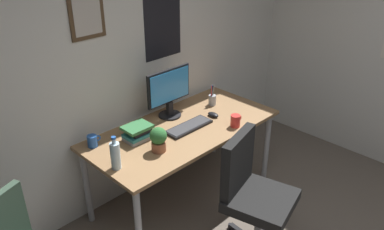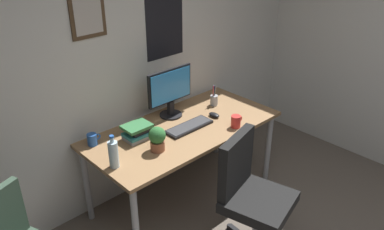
{
  "view_description": "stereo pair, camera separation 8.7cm",
  "coord_description": "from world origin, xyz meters",
  "px_view_note": "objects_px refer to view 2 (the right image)",
  "views": [
    {
      "loc": [
        -1.73,
        -0.4,
        2.3
      ],
      "look_at": [
        0.25,
        1.57,
        0.88
      ],
      "focal_mm": 36.48,
      "sensor_mm": 36.0,
      "label": 1
    },
    {
      "loc": [
        -1.67,
        -0.46,
        2.3
      ],
      "look_at": [
        0.25,
        1.57,
        0.88
      ],
      "focal_mm": 36.48,
      "sensor_mm": 36.0,
      "label": 2
    }
  ],
  "objects_px": {
    "computer_mouse": "(214,115)",
    "book_stack_left": "(138,132)",
    "water_bottle": "(113,154)",
    "coffee_mug_near": "(92,139)",
    "potted_plant": "(157,138)",
    "monitor": "(170,91)",
    "keyboard": "(189,127)",
    "pen_cup": "(214,100)",
    "coffee_mug_far": "(236,121)",
    "office_chair": "(250,191)"
  },
  "relations": [
    {
      "from": "computer_mouse",
      "to": "book_stack_left",
      "type": "bearing_deg",
      "value": 167.78
    },
    {
      "from": "water_bottle",
      "to": "coffee_mug_near",
      "type": "bearing_deg",
      "value": 83.06
    },
    {
      "from": "coffee_mug_near",
      "to": "potted_plant",
      "type": "distance_m",
      "value": 0.52
    },
    {
      "from": "book_stack_left",
      "to": "monitor",
      "type": "bearing_deg",
      "value": 15.86
    },
    {
      "from": "water_bottle",
      "to": "keyboard",
      "type": "bearing_deg",
      "value": 3.94
    },
    {
      "from": "coffee_mug_near",
      "to": "book_stack_left",
      "type": "distance_m",
      "value": 0.35
    },
    {
      "from": "computer_mouse",
      "to": "pen_cup",
      "type": "xyz_separation_m",
      "value": [
        0.18,
        0.17,
        0.04
      ]
    },
    {
      "from": "computer_mouse",
      "to": "coffee_mug_far",
      "type": "bearing_deg",
      "value": -90.56
    },
    {
      "from": "keyboard",
      "to": "coffee_mug_far",
      "type": "distance_m",
      "value": 0.39
    },
    {
      "from": "pen_cup",
      "to": "water_bottle",
      "type": "bearing_deg",
      "value": -169.85
    },
    {
      "from": "office_chair",
      "to": "coffee_mug_far",
      "type": "relative_size",
      "value": 7.93
    },
    {
      "from": "keyboard",
      "to": "coffee_mug_far",
      "type": "relative_size",
      "value": 3.59
    },
    {
      "from": "office_chair",
      "to": "book_stack_left",
      "type": "height_order",
      "value": "office_chair"
    },
    {
      "from": "keyboard",
      "to": "coffee_mug_near",
      "type": "relative_size",
      "value": 3.78
    },
    {
      "from": "water_bottle",
      "to": "coffee_mug_near",
      "type": "height_order",
      "value": "water_bottle"
    },
    {
      "from": "computer_mouse",
      "to": "potted_plant",
      "type": "distance_m",
      "value": 0.72
    },
    {
      "from": "keyboard",
      "to": "book_stack_left",
      "type": "height_order",
      "value": "book_stack_left"
    },
    {
      "from": "computer_mouse",
      "to": "coffee_mug_far",
      "type": "xyz_separation_m",
      "value": [
        -0.0,
        -0.25,
        0.03
      ]
    },
    {
      "from": "pen_cup",
      "to": "office_chair",
      "type": "bearing_deg",
      "value": -121.7
    },
    {
      "from": "office_chair",
      "to": "computer_mouse",
      "type": "bearing_deg",
      "value": 62.59
    },
    {
      "from": "water_bottle",
      "to": "pen_cup",
      "type": "distance_m",
      "value": 1.27
    },
    {
      "from": "keyboard",
      "to": "book_stack_left",
      "type": "xyz_separation_m",
      "value": [
        -0.41,
        0.15,
        0.05
      ]
    },
    {
      "from": "computer_mouse",
      "to": "water_bottle",
      "type": "distance_m",
      "value": 1.07
    },
    {
      "from": "coffee_mug_far",
      "to": "pen_cup",
      "type": "height_order",
      "value": "pen_cup"
    },
    {
      "from": "potted_plant",
      "to": "book_stack_left",
      "type": "height_order",
      "value": "potted_plant"
    },
    {
      "from": "potted_plant",
      "to": "pen_cup",
      "type": "xyz_separation_m",
      "value": [
        0.89,
        0.26,
        -0.05
      ]
    },
    {
      "from": "water_bottle",
      "to": "coffee_mug_near",
      "type": "xyz_separation_m",
      "value": [
        0.04,
        0.37,
        -0.06
      ]
    },
    {
      "from": "office_chair",
      "to": "coffee_mug_near",
      "type": "bearing_deg",
      "value": 121.88
    },
    {
      "from": "computer_mouse",
      "to": "coffee_mug_near",
      "type": "height_order",
      "value": "coffee_mug_near"
    },
    {
      "from": "office_chair",
      "to": "water_bottle",
      "type": "bearing_deg",
      "value": 135.87
    },
    {
      "from": "keyboard",
      "to": "potted_plant",
      "type": "distance_m",
      "value": 0.43
    },
    {
      "from": "computer_mouse",
      "to": "potted_plant",
      "type": "height_order",
      "value": "potted_plant"
    },
    {
      "from": "office_chair",
      "to": "monitor",
      "type": "height_order",
      "value": "monitor"
    },
    {
      "from": "pen_cup",
      "to": "book_stack_left",
      "type": "xyz_separation_m",
      "value": [
        -0.89,
        -0.02,
        0.01
      ]
    },
    {
      "from": "office_chair",
      "to": "computer_mouse",
      "type": "distance_m",
      "value": 0.84
    },
    {
      "from": "keyboard",
      "to": "book_stack_left",
      "type": "relative_size",
      "value": 1.97
    },
    {
      "from": "computer_mouse",
      "to": "water_bottle",
      "type": "relative_size",
      "value": 0.44
    },
    {
      "from": "office_chair",
      "to": "book_stack_left",
      "type": "distance_m",
      "value": 0.98
    },
    {
      "from": "pen_cup",
      "to": "keyboard",
      "type": "bearing_deg",
      "value": -160.39
    },
    {
      "from": "coffee_mug_near",
      "to": "coffee_mug_far",
      "type": "bearing_deg",
      "value": -29.25
    },
    {
      "from": "coffee_mug_far",
      "to": "pen_cup",
      "type": "relative_size",
      "value": 0.6
    },
    {
      "from": "coffee_mug_near",
      "to": "coffee_mug_far",
      "type": "relative_size",
      "value": 0.95
    },
    {
      "from": "keyboard",
      "to": "pen_cup",
      "type": "distance_m",
      "value": 0.51
    },
    {
      "from": "book_stack_left",
      "to": "office_chair",
      "type": "bearing_deg",
      "value": -68.9
    },
    {
      "from": "monitor",
      "to": "book_stack_left",
      "type": "xyz_separation_m",
      "value": [
        -0.45,
        -0.13,
        -0.18
      ]
    },
    {
      "from": "monitor",
      "to": "coffee_mug_near",
      "type": "height_order",
      "value": "monitor"
    },
    {
      "from": "coffee_mug_near",
      "to": "coffee_mug_far",
      "type": "distance_m",
      "value": 1.17
    },
    {
      "from": "water_bottle",
      "to": "book_stack_left",
      "type": "relative_size",
      "value": 1.16
    },
    {
      "from": "water_bottle",
      "to": "monitor",
      "type": "bearing_deg",
      "value": 22.52
    },
    {
      "from": "water_bottle",
      "to": "book_stack_left",
      "type": "bearing_deg",
      "value": 30.2
    }
  ]
}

